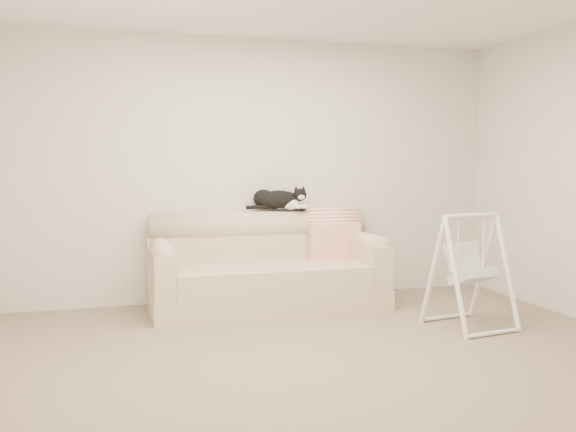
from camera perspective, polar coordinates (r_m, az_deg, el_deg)
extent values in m
plane|color=#725D4D|center=(4.75, 3.18, -12.19)|extent=(5.00, 5.00, 0.00)
cube|color=beige|center=(6.46, -2.69, 4.09)|extent=(5.00, 0.04, 2.60)
cube|color=beige|center=(2.73, 17.39, 2.63)|extent=(5.00, 0.04, 2.60)
cube|color=#BCB090|center=(6.14, -1.77, -7.35)|extent=(2.20, 0.90, 0.18)
cube|color=#BCB090|center=(5.99, -1.51, -5.60)|extent=(1.80, 0.68, 0.24)
cube|color=#BCB090|center=(6.40, -2.54, -3.74)|extent=(2.20, 0.22, 0.50)
cylinder|color=#BCB090|center=(6.36, -2.55, -0.83)|extent=(2.16, 0.28, 0.28)
cube|color=#BCB090|center=(5.91, -11.14, -4.95)|extent=(0.20, 0.88, 0.42)
cylinder|color=#BCB090|center=(5.88, -11.17, -2.93)|extent=(0.18, 0.84, 0.18)
cube|color=#BCB090|center=(6.40, 6.87, -4.14)|extent=(0.20, 0.88, 0.42)
cylinder|color=#BCB090|center=(6.37, 6.89, -2.28)|extent=(0.18, 0.84, 0.18)
cube|color=black|center=(6.38, -0.53, 0.56)|extent=(0.18, 0.07, 0.02)
cube|color=gray|center=(6.38, -0.53, 0.68)|extent=(0.10, 0.05, 0.01)
cube|color=black|center=(6.42, 0.75, 0.58)|extent=(0.17, 0.05, 0.02)
ellipsoid|color=black|center=(6.39, -0.85, 1.48)|extent=(0.46, 0.27, 0.18)
ellipsoid|color=black|center=(6.39, -2.21, 1.57)|extent=(0.23, 0.21, 0.18)
ellipsoid|color=white|center=(6.38, 0.24, 1.13)|extent=(0.18, 0.14, 0.13)
ellipsoid|color=black|center=(6.37, 1.07, 1.90)|extent=(0.15, 0.16, 0.13)
ellipsoid|color=white|center=(6.32, 1.18, 1.70)|extent=(0.08, 0.07, 0.05)
sphere|color=#BF7272|center=(6.30, 1.22, 1.69)|extent=(0.02, 0.02, 0.02)
cone|color=black|center=(6.38, 0.72, 2.47)|extent=(0.06, 0.07, 0.06)
cone|color=black|center=(6.39, 1.38, 2.47)|extent=(0.07, 0.08, 0.06)
sphere|color=olive|center=(6.32, 0.92, 1.96)|extent=(0.02, 0.02, 0.02)
sphere|color=olive|center=(6.33, 1.34, 1.96)|extent=(0.02, 0.02, 0.02)
ellipsoid|color=white|center=(6.35, 0.91, 0.84)|extent=(0.09, 0.11, 0.04)
ellipsoid|color=white|center=(6.36, 1.44, 0.84)|extent=(0.09, 0.11, 0.04)
cylinder|color=black|center=(6.31, -2.73, 0.79)|extent=(0.24, 0.08, 0.04)
cylinder|color=#E66249|center=(6.57, 3.69, -0.65)|extent=(0.53, 0.33, 0.33)
cube|color=#E66249|center=(6.43, 4.19, -2.56)|extent=(0.53, 0.09, 0.42)
cylinder|color=white|center=(5.31, 14.70, -5.28)|extent=(0.09, 0.34, 0.95)
cylinder|color=white|center=(5.53, 12.75, -4.82)|extent=(0.09, 0.34, 0.95)
cylinder|color=white|center=(5.66, 18.95, -4.74)|extent=(0.09, 0.34, 0.95)
cylinder|color=white|center=(5.88, 16.96, -4.34)|extent=(0.09, 0.34, 0.95)
cylinder|color=white|center=(5.53, 16.00, 0.03)|extent=(0.54, 0.12, 0.04)
cylinder|color=white|center=(5.47, 17.81, -9.87)|extent=(0.54, 0.12, 0.03)
cylinder|color=white|center=(5.90, 13.90, -8.69)|extent=(0.54, 0.12, 0.03)
cube|color=white|center=(5.57, 16.09, -5.15)|extent=(0.35, 0.33, 0.18)
cube|color=white|center=(5.64, 15.29, -3.50)|extent=(0.33, 0.19, 0.25)
cylinder|color=white|center=(5.47, 14.87, -2.37)|extent=(0.02, 0.02, 0.45)
cylinder|color=white|center=(5.64, 16.99, -2.20)|extent=(0.02, 0.02, 0.45)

